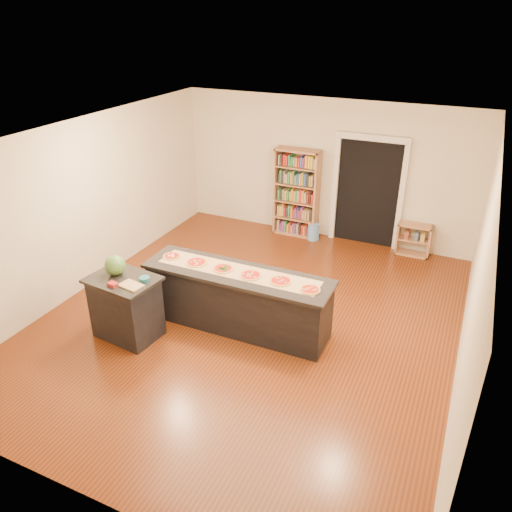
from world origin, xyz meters
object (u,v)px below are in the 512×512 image
at_px(kitchen_island, 237,300).
at_px(waste_bin, 313,232).
at_px(bookshelf, 296,193).
at_px(low_shelf, 414,240).
at_px(side_counter, 126,307).
at_px(watermelon, 115,265).

xyz_separation_m(kitchen_island, waste_bin, (0.03, 3.43, -0.29)).
height_order(bookshelf, low_shelf, bookshelf).
bearing_deg(bookshelf, side_counter, -102.11).
distance_m(low_shelf, waste_bin, 1.98).
bearing_deg(low_shelf, kitchen_island, -119.30).
relative_size(kitchen_island, side_counter, 2.93).
bearing_deg(bookshelf, waste_bin, -13.43).
height_order(kitchen_island, watermelon, watermelon).
bearing_deg(low_shelf, side_counter, -127.16).
distance_m(kitchen_island, side_counter, 1.61).
relative_size(bookshelf, low_shelf, 2.87).
xyz_separation_m(bookshelf, low_shelf, (2.41, 0.03, -0.59)).
bearing_deg(kitchen_island, side_counter, -147.82).
bearing_deg(waste_bin, side_counter, -107.86).
distance_m(side_counter, watermelon, 0.64).
bearing_deg(kitchen_island, watermelon, -152.42).
relative_size(kitchen_island, low_shelf, 4.42).
xyz_separation_m(waste_bin, watermelon, (-1.54, -4.23, 0.92)).
distance_m(bookshelf, watermelon, 4.48).
bearing_deg(watermelon, kitchen_island, 27.84).
bearing_deg(kitchen_island, low_shelf, 60.44).
distance_m(bookshelf, waste_bin, 0.86).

